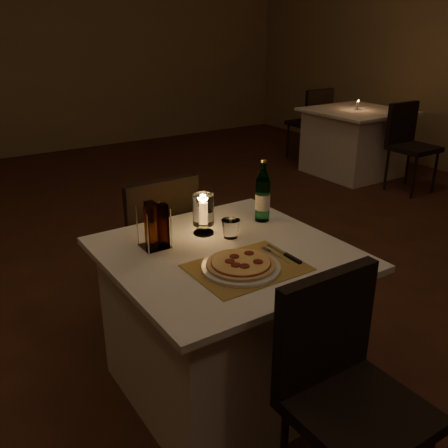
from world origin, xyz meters
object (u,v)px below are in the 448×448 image
plate (241,267)px  pizza (241,264)px  water_bottle (263,197)px  neighbor_table_right (354,142)px  chair_far (156,236)px  main_table (226,322)px  hurricane_candle (203,211)px  tumbler (231,229)px  chair_near (342,377)px

plate → pizza: 0.02m
water_bottle → neighbor_table_right: size_ratio=0.31×
chair_far → main_table: bearing=-90.0°
chair_far → plate: bearing=-93.2°
pizza → water_bottle: 0.56m
main_table → chair_far: bearing=90.0°
plate → hurricane_candle: (0.07, 0.40, 0.10)m
tumbler → water_bottle: water_bottle is taller
main_table → neighbor_table_right: (3.29, 2.28, 0.00)m
chair_far → pizza: chair_far is taller
pizza → water_bottle: water_bottle is taller
water_bottle → hurricane_candle: (-0.33, 0.02, -0.01)m
tumbler → neighbor_table_right: size_ratio=0.09×
tumbler → neighbor_table_right: tumbler is taller
chair_far → water_bottle: (0.35, -0.51, 0.32)m
main_table → tumbler: bearing=49.2°
tumbler → pizza: bearing=-116.8°
neighbor_table_right → tumbler: bearing=-145.8°
main_table → water_bottle: size_ratio=3.21×
main_table → chair_near: 0.74m
chair_far → hurricane_candle: (0.02, -0.49, 0.30)m
water_bottle → pizza: bearing=-136.2°
chair_far → pizza: (-0.05, -0.89, 0.22)m
hurricane_candle → neighbor_table_right: size_ratio=0.19×
tumbler → water_bottle: (0.25, 0.09, 0.08)m
main_table → chair_far: (-0.00, 0.71, 0.18)m
main_table → water_bottle: bearing=30.2°
hurricane_candle → neighbor_table_right: bearing=32.2°
chair_near → main_table: bearing=90.0°
chair_far → plate: chair_far is taller
main_table → neighbor_table_right: size_ratio=1.00×
chair_near → pizza: chair_near is taller
chair_near → hurricane_candle: bearing=89.0°
chair_near → pizza: bearing=95.3°
pizza → neighbor_table_right: (3.34, 2.46, -0.39)m
chair_near → pizza: 0.58m
water_bottle → chair_near: bearing=-110.8°
plate → water_bottle: (0.40, 0.38, 0.11)m
plate → hurricane_candle: 0.42m
chair_far → pizza: size_ratio=3.21×
neighbor_table_right → hurricane_candle: bearing=-147.8°
main_table → pizza: 0.44m
water_bottle → main_table: bearing=-149.8°
chair_far → hurricane_candle: bearing=-88.2°
main_table → hurricane_candle: (0.02, 0.22, 0.48)m
main_table → tumbler: size_ratio=11.63×
main_table → chair_far: size_ratio=1.11×
main_table → chair_near: bearing=-90.0°
main_table → neighbor_table_right: same height
chair_far → water_bottle: bearing=-55.7°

